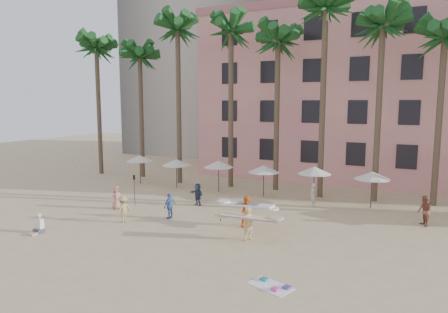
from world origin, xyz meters
name	(u,v)px	position (x,y,z in m)	size (l,w,h in m)	color
ground	(195,252)	(0.00, 0.00, 0.00)	(120.00, 120.00, 0.00)	#D1B789
pink_hotel	(389,96)	(7.00, 26.00, 8.00)	(35.00, 14.00, 16.00)	#F29F93
palm_row	(295,31)	(0.51, 15.00, 12.97)	(44.40, 5.40, 16.30)	brown
umbrella_row	(240,166)	(-3.00, 12.50, 2.33)	(22.50, 2.70, 2.73)	#332B23
beach_towel	(272,285)	(4.70, -1.93, 0.03)	(2.03, 1.56, 0.14)	white
carrier_yellow	(248,222)	(1.75, 2.72, 1.03)	(3.08, 1.72, 1.85)	tan
carrier_white	(247,210)	(0.74, 5.00, 1.00)	(3.33, 1.07, 1.88)	orange
beachgoers	(225,203)	(-1.50, 6.52, 0.85)	(20.15, 9.72, 1.86)	#4D6FB4
paddle	(134,186)	(-8.54, 6.04, 1.41)	(0.18, 0.04, 2.23)	black
seated_man	(38,227)	(-9.49, -1.42, 0.38)	(0.48, 0.84, 1.09)	#3F3F4C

